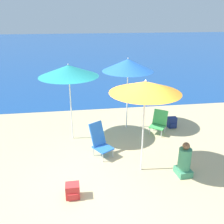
# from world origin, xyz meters

# --- Properties ---
(ground_plane) EXTENTS (60.00, 60.00, 0.00)m
(ground_plane) POSITION_xyz_m (0.00, 0.00, 0.00)
(ground_plane) COLOR #C6B284
(sea_water) EXTENTS (60.00, 40.00, 0.01)m
(sea_water) POSITION_xyz_m (0.00, 24.69, 0.00)
(sea_water) COLOR #19478C
(sea_water) RESTS_ON ground
(beach_umbrella_orange) EXTENTS (1.61, 1.61, 2.31)m
(beach_umbrella_orange) POSITION_xyz_m (0.76, 0.34, 2.14)
(beach_umbrella_orange) COLOR white
(beach_umbrella_orange) RESTS_ON ground
(beach_umbrella_blue) EXTENTS (1.62, 1.62, 2.37)m
(beach_umbrella_blue) POSITION_xyz_m (0.89, 2.83, 2.14)
(beach_umbrella_blue) COLOR white
(beach_umbrella_blue) RESTS_ON ground
(beach_umbrella_teal) EXTENTS (1.71, 1.71, 2.33)m
(beach_umbrella_teal) POSITION_xyz_m (-0.92, 2.29, 2.13)
(beach_umbrella_teal) COLOR white
(beach_umbrella_teal) RESTS_ON ground
(beach_chair_blue) EXTENTS (0.67, 0.73, 0.91)m
(beach_chair_blue) POSITION_xyz_m (-0.18, 1.20, 0.45)
(beach_chair_blue) COLOR silver
(beach_chair_blue) RESTS_ON ground
(beach_chair_green) EXTENTS (0.67, 0.68, 0.74)m
(beach_chair_green) POSITION_xyz_m (1.85, 2.29, 0.38)
(beach_chair_green) COLOR silver
(beach_chair_green) RESTS_ON ground
(person_seated_near) EXTENTS (0.36, 0.42, 0.87)m
(person_seated_near) POSITION_xyz_m (1.71, -0.00, 0.36)
(person_seated_near) COLOR #3F8C66
(person_seated_near) RESTS_ON ground
(backpack_red) EXTENTS (0.29, 0.27, 0.32)m
(backpack_red) POSITION_xyz_m (-0.93, -0.41, 0.16)
(backpack_red) COLOR red
(backpack_red) RESTS_ON ground
(backpack_navy) EXTENTS (0.28, 0.23, 0.37)m
(backpack_navy) POSITION_xyz_m (2.43, 2.59, 0.18)
(backpack_navy) COLOR navy
(backpack_navy) RESTS_ON ground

